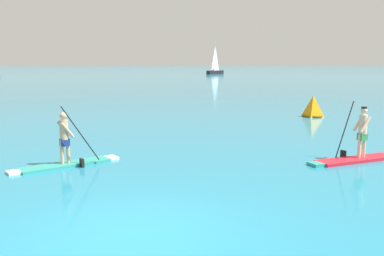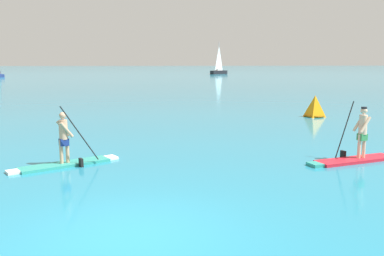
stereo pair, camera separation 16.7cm
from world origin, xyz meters
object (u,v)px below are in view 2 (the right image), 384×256
object	(u,v)px
paddleboarder_far_right	(357,151)
sailboat_right_horizon	(219,69)
race_marker_buoy	(315,107)
paddleboarder_mid_center	(65,154)

from	to	relation	value
paddleboarder_far_right	sailboat_right_horizon	size ratio (longest dim) A/B	0.48
race_marker_buoy	sailboat_right_horizon	xyz separation A→B (m)	(5.40, 72.56, 0.49)
paddleboarder_mid_center	race_marker_buoy	xyz separation A→B (m)	(11.92, 10.30, 0.19)
paddleboarder_mid_center	paddleboarder_far_right	bearing A→B (deg)	-32.82
paddleboarder_mid_center	sailboat_right_horizon	xyz separation A→B (m)	(17.32, 82.85, 0.68)
paddleboarder_mid_center	paddleboarder_far_right	world-z (taller)	paddleboarder_mid_center
sailboat_right_horizon	paddleboarder_far_right	bearing A→B (deg)	-131.26
sailboat_right_horizon	race_marker_buoy	bearing A→B (deg)	-129.98
paddleboarder_mid_center	race_marker_buoy	size ratio (longest dim) A/B	2.49
race_marker_buoy	sailboat_right_horizon	distance (m)	72.76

